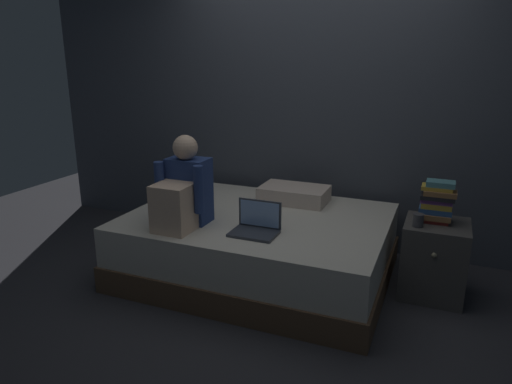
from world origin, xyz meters
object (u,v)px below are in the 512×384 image
Objects in this scene: nightstand at (434,259)px; pillow at (294,194)px; bed at (258,245)px; book_stack at (437,202)px; person_sitting at (183,192)px; laptop at (256,225)px; mug at (418,220)px.

pillow is (-1.16, 0.26, 0.29)m from nightstand.
book_stack is at bearing 9.79° from bed.
person_sitting is 1.17× the size of pillow.
bed is 0.48m from laptop.
laptop is at bearing -155.26° from nightstand.
nightstand is 1.86× the size of book_stack.
nightstand is 0.37m from mug.
pillow is at bearing 56.48° from person_sitting.
pillow is (0.14, 0.45, 0.32)m from bed.
book_stack is 3.32× the size of mug.
laptop is (0.55, 0.06, -0.20)m from person_sitting.
book_stack is (1.13, -0.23, 0.13)m from pillow.
laptop is 3.56× the size of mug.
pillow is at bearing 168.54° from book_stack.
bed is 6.25× the size of laptop.
mug reaches higher than nightstand.
laptop reaches higher than nightstand.
nightstand is 0.85× the size of person_sitting.
person_sitting is at bearing -160.93° from nightstand.
bed is at bearing -107.80° from pillow.
mug is (-0.13, -0.12, 0.32)m from nightstand.
mug is at bearing 21.97° from laptop.
person_sitting reaches higher than nightstand.
person_sitting is 1.04m from pillow.
person_sitting is 7.28× the size of mug.
person_sitting reaches higher than mug.
mug is (1.17, 0.07, 0.35)m from bed.
nightstand reaches higher than bed.
pillow reaches higher than bed.
person_sitting is 0.59m from laptop.
bed is 3.05× the size of person_sitting.
pillow is at bearing 159.68° from mug.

